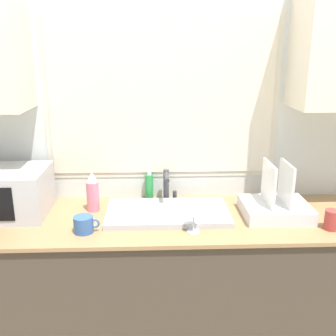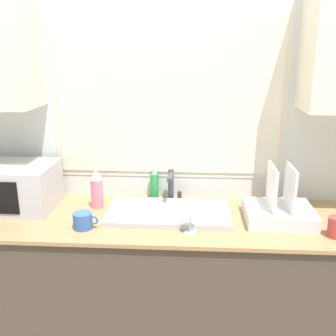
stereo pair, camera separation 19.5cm
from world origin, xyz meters
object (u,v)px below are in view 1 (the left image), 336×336
spray_bottle (93,192)px  soap_bottle (149,186)px  wine_glass (194,208)px  faucet (167,184)px  microwave (1,192)px  dish_rack (275,206)px  mug_near_sink (84,224)px

spray_bottle → soap_bottle: size_ratio=1.24×
soap_bottle → wine_glass: size_ratio=1.07×
faucet → soap_bottle: size_ratio=1.06×
faucet → microwave: (-0.88, -0.13, 0.01)m
soap_bottle → wine_glass: soap_bottle is taller
microwave → soap_bottle: size_ratio=2.68×
faucet → dish_rack: bearing=-20.2°
dish_rack → wine_glass: dish_rack is taller
microwave → spray_bottle: bearing=3.4°
faucet → spray_bottle: 0.42m
mug_near_sink → soap_bottle: bearing=53.6°
dish_rack → soap_bottle: bearing=158.3°
microwave → soap_bottle: microwave is taller
microwave → wine_glass: (1.00, -0.26, 0.00)m
mug_near_sink → wine_glass: 0.53m
spray_bottle → wine_glass: (0.52, -0.29, 0.02)m
dish_rack → soap_bottle: dish_rack is taller
faucet → spray_bottle: spray_bottle is taller
wine_glass → microwave: bearing=165.4°
dish_rack → wine_glass: (-0.45, -0.18, 0.07)m
spray_bottle → wine_glass: 0.59m
microwave → dish_rack: 1.45m
faucet → mug_near_sink: size_ratio=1.51×
microwave → spray_bottle: 0.48m
soap_bottle → wine_glass: 0.50m
soap_bottle → wine_glass: (0.22, -0.44, 0.05)m
spray_bottle → mug_near_sink: 0.27m
spray_bottle → soap_bottle: (0.30, 0.16, -0.03)m
spray_bottle → faucet: bearing=13.7°
faucet → spray_bottle: size_ratio=0.85×
dish_rack → mug_near_sink: 0.99m
dish_rack → spray_bottle: dish_rack is taller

